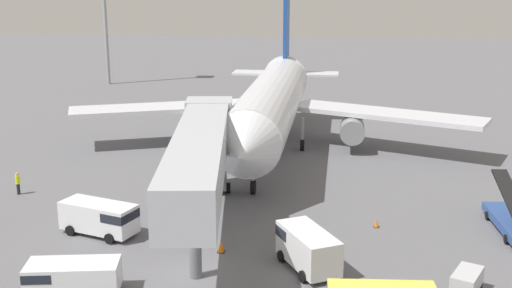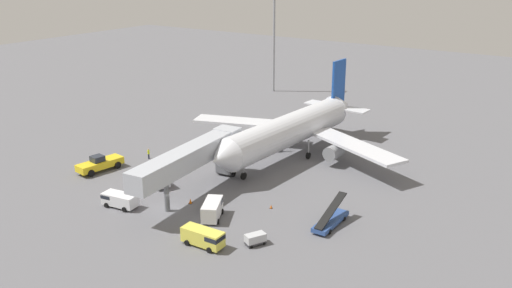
% 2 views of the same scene
% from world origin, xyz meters
% --- Properties ---
extents(ground_plane, '(300.00, 300.00, 0.00)m').
position_xyz_m(ground_plane, '(0.00, 0.00, 0.00)').
color(ground_plane, slate).
extents(airplane_at_gate, '(40.32, 38.97, 13.93)m').
position_xyz_m(airplane_at_gate, '(3.22, 26.87, 4.72)').
color(airplane_at_gate, silver).
rests_on(airplane_at_gate, ground).
extents(jet_bridge, '(5.25, 22.88, 7.24)m').
position_xyz_m(jet_bridge, '(-0.15, 6.09, 5.48)').
color(jet_bridge, '#B2B7C1').
rests_on(jet_bridge, ground).
extents(pushback_tug, '(3.51, 7.55, 2.52)m').
position_xyz_m(pushback_tug, '(-18.01, 4.53, 1.16)').
color(pushback_tug, yellow).
rests_on(pushback_tug, ground).
extents(belt_loader_truck, '(2.09, 6.92, 3.25)m').
position_xyz_m(belt_loader_truck, '(19.97, 7.80, 0.77)').
color(belt_loader_truck, '#2D4C8E').
rests_on(belt_loader_truck, ground).
extents(service_van_near_center, '(5.16, 2.21, 2.05)m').
position_xyz_m(service_van_near_center, '(10.28, -4.90, 1.18)').
color(service_van_near_center, '#E5DB4C').
rests_on(service_van_near_center, ground).
extents(service_van_rear_right, '(5.43, 3.66, 2.12)m').
position_xyz_m(service_van_rear_right, '(-6.69, 5.28, 1.21)').
color(service_van_rear_right, white).
rests_on(service_van_rear_right, ground).
extents(service_van_outer_right, '(3.87, 5.04, 2.28)m').
position_xyz_m(service_van_outer_right, '(6.59, 1.36, 1.29)').
color(service_van_outer_right, white).
rests_on(service_van_outer_right, ground).
extents(service_van_far_left, '(5.01, 2.78, 1.84)m').
position_xyz_m(service_van_far_left, '(-5.73, -2.90, 1.07)').
color(service_van_far_left, white).
rests_on(service_van_far_left, ground).
extents(baggage_cart_mid_center, '(2.16, 2.64, 1.33)m').
position_xyz_m(baggage_cart_mid_center, '(14.94, -1.30, 0.74)').
color(baggage_cart_mid_center, '#38383D').
rests_on(baggage_cart_mid_center, ground).
extents(ground_crew_worker_foreground, '(0.36, 0.36, 1.77)m').
position_xyz_m(ground_crew_worker_foreground, '(-15.53, 12.59, 0.94)').
color(ground_crew_worker_foreground, '#1E2333').
rests_on(ground_crew_worker_foreground, ground).
extents(safety_cone_alpha, '(0.35, 0.35, 0.54)m').
position_xyz_m(safety_cone_alpha, '(11.26, 7.88, 0.27)').
color(safety_cone_alpha, black).
rests_on(safety_cone_alpha, ground).
extents(safety_cone_bravo, '(0.47, 0.47, 0.72)m').
position_xyz_m(safety_cone_bravo, '(1.41, 3.13, 0.35)').
color(safety_cone_bravo, black).
rests_on(safety_cone_bravo, ground).
extents(apron_light_mast, '(2.40, 2.40, 24.94)m').
position_xyz_m(apron_light_mast, '(-24.35, 64.96, 17.38)').
color(apron_light_mast, '#93969B').
rests_on(apron_light_mast, ground).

